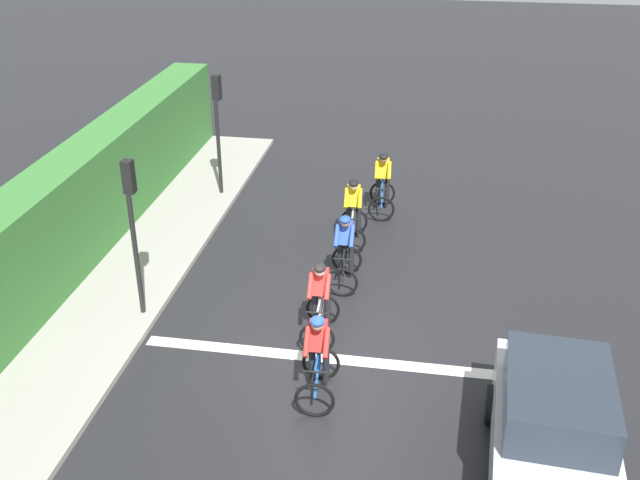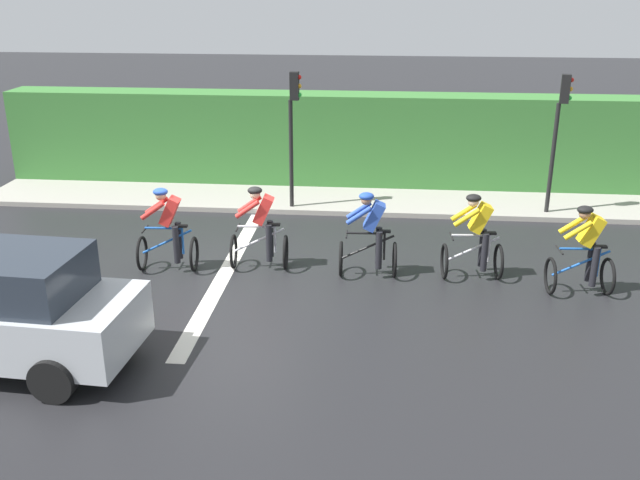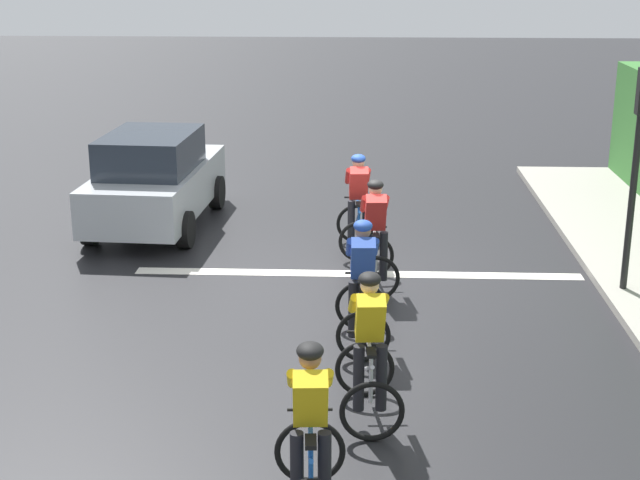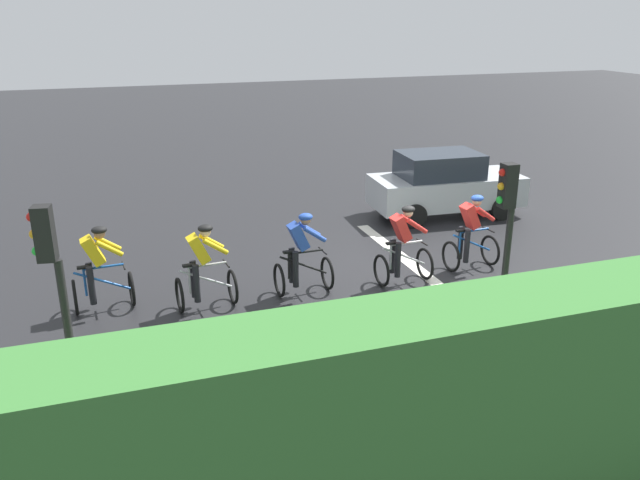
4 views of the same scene
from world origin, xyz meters
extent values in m
plane|color=black|center=(0.00, 0.00, 0.00)|extent=(80.00, 80.00, 0.00)
cube|color=#9E998E|center=(-4.99, 2.00, 0.06)|extent=(2.80, 18.50, 0.12)
cube|color=gray|center=(-5.89, 2.00, 0.26)|extent=(0.44, 18.50, 0.52)
cube|color=#387533|center=(-6.19, 2.00, 1.25)|extent=(1.10, 18.50, 2.50)
cube|color=silver|center=(0.00, -0.10, 0.00)|extent=(7.00, 0.30, 0.01)
torus|color=black|center=(0.43, 5.94, 0.34)|extent=(0.68, 0.10, 0.68)
torus|color=black|center=(0.36, 6.96, 0.34)|extent=(0.68, 0.10, 0.68)
cylinder|color=#1E59B2|center=(0.39, 6.45, 0.59)|extent=(0.11, 0.99, 0.51)
cylinder|color=#1E59B2|center=(0.37, 6.75, 0.62)|extent=(0.04, 0.04, 0.55)
cylinder|color=#1E59B2|center=(0.40, 6.40, 0.87)|extent=(0.09, 0.72, 0.04)
cube|color=black|center=(0.37, 6.75, 0.91)|extent=(0.11, 0.23, 0.04)
cylinder|color=black|center=(0.42, 6.04, 0.84)|extent=(0.42, 0.06, 0.03)
cube|color=yellow|center=(0.39, 6.55, 1.21)|extent=(0.33, 0.43, 0.57)
sphere|color=#9E7051|center=(0.40, 6.40, 1.52)|extent=(0.20, 0.20, 0.20)
ellipsoid|color=black|center=(0.40, 6.40, 1.59)|extent=(0.26, 0.29, 0.14)
cylinder|color=black|center=(0.50, 6.66, 0.57)|extent=(0.12, 0.12, 0.74)
cylinder|color=black|center=(0.26, 6.64, 0.57)|extent=(0.12, 0.12, 0.74)
cylinder|color=yellow|center=(0.56, 6.28, 1.26)|extent=(0.12, 0.48, 0.37)
cylinder|color=yellow|center=(0.24, 6.25, 1.26)|extent=(0.12, 0.48, 0.37)
torus|color=black|center=(-0.10, 4.09, 0.34)|extent=(0.68, 0.11, 0.68)
torus|color=black|center=(-0.17, 5.11, 0.34)|extent=(0.68, 0.11, 0.68)
cylinder|color=silver|center=(-0.13, 4.60, 0.59)|extent=(0.11, 0.99, 0.51)
cylinder|color=silver|center=(-0.16, 4.90, 0.62)|extent=(0.04, 0.04, 0.55)
cylinder|color=silver|center=(-0.13, 4.55, 0.87)|extent=(0.09, 0.72, 0.04)
cube|color=black|center=(-0.16, 4.90, 0.91)|extent=(0.12, 0.23, 0.04)
cylinder|color=black|center=(-0.11, 4.19, 0.84)|extent=(0.42, 0.06, 0.03)
cube|color=yellow|center=(-0.14, 4.70, 1.21)|extent=(0.33, 0.43, 0.57)
sphere|color=beige|center=(-0.13, 4.55, 1.52)|extent=(0.20, 0.20, 0.20)
ellipsoid|color=black|center=(-0.13, 4.55, 1.59)|extent=(0.26, 0.30, 0.14)
cylinder|color=black|center=(-0.03, 4.81, 0.57)|extent=(0.12, 0.12, 0.74)
cylinder|color=black|center=(-0.27, 4.79, 0.57)|extent=(0.12, 0.12, 0.74)
cylinder|color=yellow|center=(0.04, 4.43, 1.26)|extent=(0.12, 0.48, 0.37)
cylinder|color=yellow|center=(-0.28, 4.40, 1.26)|extent=(0.12, 0.48, 0.37)
torus|color=black|center=(-0.05, 2.13, 0.34)|extent=(0.68, 0.08, 0.68)
torus|color=black|center=(-0.08, 3.15, 0.34)|extent=(0.68, 0.08, 0.68)
cylinder|color=black|center=(-0.06, 2.64, 0.59)|extent=(0.08, 0.99, 0.51)
cylinder|color=black|center=(-0.07, 2.95, 0.62)|extent=(0.04, 0.04, 0.55)
cylinder|color=black|center=(-0.06, 2.59, 0.87)|extent=(0.07, 0.72, 0.04)
cube|color=black|center=(-0.07, 2.95, 0.91)|extent=(0.11, 0.22, 0.04)
cylinder|color=black|center=(-0.05, 2.24, 0.84)|extent=(0.42, 0.05, 0.03)
cube|color=#2D51B7|center=(-0.07, 2.75, 1.21)|extent=(0.31, 0.42, 0.57)
sphere|color=#9E7051|center=(-0.06, 2.59, 1.52)|extent=(0.20, 0.20, 0.20)
ellipsoid|color=#264CB2|center=(-0.06, 2.59, 1.59)|extent=(0.25, 0.29, 0.14)
cylinder|color=black|center=(0.05, 2.85, 0.57)|extent=(0.12, 0.12, 0.74)
cylinder|color=black|center=(-0.19, 2.84, 0.57)|extent=(0.12, 0.12, 0.74)
cylinder|color=#2D51B7|center=(0.10, 2.47, 1.26)|extent=(0.11, 0.48, 0.37)
cylinder|color=#2D51B7|center=(-0.22, 2.45, 1.26)|extent=(0.11, 0.48, 0.37)
torus|color=black|center=(-0.22, 0.02, 0.34)|extent=(0.68, 0.10, 0.68)
torus|color=black|center=(-0.27, 1.04, 0.34)|extent=(0.68, 0.10, 0.68)
cylinder|color=silver|center=(-0.25, 0.53, 0.59)|extent=(0.10, 0.99, 0.51)
cylinder|color=silver|center=(-0.26, 0.83, 0.62)|extent=(0.04, 0.04, 0.55)
cylinder|color=silver|center=(-0.25, 0.48, 0.87)|extent=(0.08, 0.72, 0.04)
cube|color=black|center=(-0.26, 0.83, 0.91)|extent=(0.11, 0.22, 0.04)
cylinder|color=black|center=(-0.23, 0.12, 0.84)|extent=(0.42, 0.05, 0.03)
cube|color=red|center=(-0.25, 0.63, 1.21)|extent=(0.32, 0.42, 0.57)
sphere|color=beige|center=(-0.25, 0.48, 1.52)|extent=(0.20, 0.20, 0.20)
ellipsoid|color=black|center=(-0.25, 0.48, 1.59)|extent=(0.25, 0.29, 0.14)
cylinder|color=black|center=(-0.14, 0.74, 0.57)|extent=(0.12, 0.12, 0.74)
cylinder|color=black|center=(-0.38, 0.73, 0.57)|extent=(0.12, 0.12, 0.74)
cylinder|color=red|center=(-0.08, 0.35, 1.26)|extent=(0.11, 0.48, 0.37)
cylinder|color=red|center=(-0.40, 0.34, 1.26)|extent=(0.11, 0.48, 0.37)
torus|color=black|center=(0.04, -1.73, 0.34)|extent=(0.68, 0.10, 0.68)
torus|color=black|center=(-0.02, -0.72, 0.34)|extent=(0.68, 0.10, 0.68)
cylinder|color=#1E59B2|center=(0.01, -1.22, 0.59)|extent=(0.10, 0.99, 0.51)
cylinder|color=#1E59B2|center=(-0.01, -0.92, 0.62)|extent=(0.04, 0.04, 0.55)
cylinder|color=#1E59B2|center=(0.01, -1.28, 0.87)|extent=(0.09, 0.72, 0.04)
cube|color=black|center=(-0.01, -0.92, 0.91)|extent=(0.11, 0.23, 0.04)
cylinder|color=black|center=(0.03, -1.63, 0.84)|extent=(0.42, 0.06, 0.03)
cube|color=red|center=(0.00, -1.12, 1.21)|extent=(0.32, 0.43, 0.57)
sphere|color=tan|center=(0.01, -1.28, 1.52)|extent=(0.20, 0.20, 0.20)
ellipsoid|color=#264CB2|center=(0.01, -1.28, 1.59)|extent=(0.26, 0.29, 0.14)
cylinder|color=black|center=(0.12, -1.01, 0.57)|extent=(0.12, 0.12, 0.74)
cylinder|color=black|center=(-0.12, -1.03, 0.57)|extent=(0.12, 0.12, 0.74)
cylinder|color=red|center=(0.18, -1.40, 1.26)|extent=(0.12, 0.48, 0.37)
cylinder|color=red|center=(-0.14, -1.42, 1.26)|extent=(0.12, 0.48, 0.37)
cube|color=#B7BCC1|center=(3.69, -2.65, 0.70)|extent=(1.95, 4.20, 0.80)
cube|color=#262D38|center=(3.70, -2.40, 1.43)|extent=(1.63, 2.22, 0.66)
cylinder|color=black|center=(4.60, -1.43, 0.32)|extent=(0.26, 0.65, 0.64)
cylinder|color=black|center=(2.93, -1.33, 0.32)|extent=(0.26, 0.65, 0.64)
cylinder|color=black|center=(-3.90, 0.69, 1.35)|extent=(0.10, 0.10, 2.70)
cube|color=black|center=(-3.90, 0.79, 3.02)|extent=(0.21, 0.21, 0.64)
sphere|color=red|center=(-3.90, 0.90, 3.22)|extent=(0.11, 0.11, 0.11)
sphere|color=orange|center=(-3.90, 0.90, 3.02)|extent=(0.11, 0.11, 0.11)
sphere|color=green|center=(-3.90, 0.90, 2.82)|extent=(0.11, 0.11, 0.11)
cylinder|color=black|center=(-4.04, 6.78, 1.35)|extent=(0.10, 0.10, 2.70)
cube|color=black|center=(-4.02, 6.88, 3.02)|extent=(0.23, 0.23, 0.64)
sphere|color=red|center=(-4.00, 6.99, 3.22)|extent=(0.11, 0.11, 0.11)
sphere|color=orange|center=(-4.00, 6.99, 3.02)|extent=(0.11, 0.11, 0.11)
sphere|color=green|center=(-4.00, 6.99, 2.82)|extent=(0.11, 0.11, 0.11)
camera|label=1|loc=(1.73, -11.28, 8.29)|focal=41.84mm
camera|label=2|loc=(12.45, 2.90, 5.40)|focal=39.79mm
camera|label=3|loc=(-0.01, 13.81, 4.92)|focal=52.75mm
camera|label=4|loc=(-11.41, 6.15, 5.36)|focal=36.12mm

